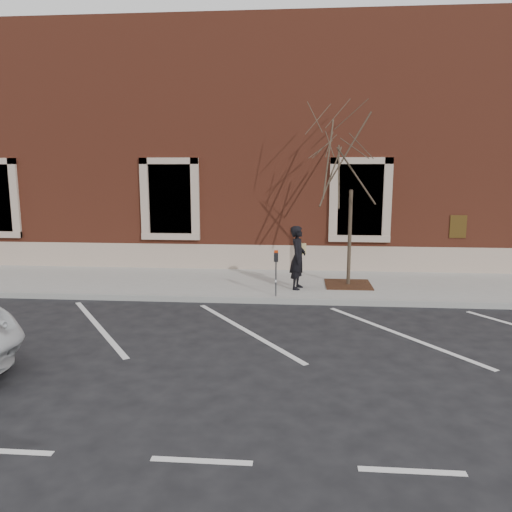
{
  "coord_description": "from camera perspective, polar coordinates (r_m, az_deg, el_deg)",
  "views": [
    {
      "loc": [
        1.08,
        -12.23,
        3.36
      ],
      "look_at": [
        0.0,
        0.6,
        1.1
      ],
      "focal_mm": 35.0,
      "sensor_mm": 36.0,
      "label": 1
    }
  ],
  "objects": [
    {
      "name": "tree_grate",
      "position": [
        14.21,
        10.48,
        -3.2
      ],
      "size": [
        1.26,
        1.26,
        0.03
      ],
      "primitive_type": "cube",
      "color": "#472B16",
      "rests_on": "sidewalk_near"
    },
    {
      "name": "parking_meter",
      "position": [
        12.59,
        2.3,
        -0.99
      ],
      "size": [
        0.11,
        0.08,
        1.18
      ],
      "rotation": [
        0.0,
        0.0,
        0.05
      ],
      "color": "#595B60",
      "rests_on": "sidewalk_near"
    },
    {
      "name": "sidewalk_near",
      "position": [
        14.4,
        0.38,
        -3.23
      ],
      "size": [
        40.0,
        3.5,
        0.15
      ],
      "primitive_type": "cube",
      "color": "#B3AFA8",
      "rests_on": "ground"
    },
    {
      "name": "building_civic",
      "position": [
        20.01,
        1.75,
        11.78
      ],
      "size": [
        40.0,
        8.62,
        8.0
      ],
      "color": "brown",
      "rests_on": "ground"
    },
    {
      "name": "ground",
      "position": [
        12.73,
        -0.23,
        -5.35
      ],
      "size": [
        120.0,
        120.0,
        0.0
      ],
      "primitive_type": "plane",
      "color": "#28282B",
      "rests_on": "ground"
    },
    {
      "name": "man",
      "position": [
        13.42,
        4.81,
        -0.18
      ],
      "size": [
        0.54,
        0.7,
        1.71
      ],
      "primitive_type": "imported",
      "rotation": [
        0.0,
        0.0,
        1.34
      ],
      "color": "black",
      "rests_on": "sidewalk_near"
    },
    {
      "name": "parking_stripes",
      "position": [
        10.63,
        -1.28,
        -8.46
      ],
      "size": [
        28.0,
        4.4,
        0.01
      ],
      "primitive_type": null,
      "color": "silver",
      "rests_on": "ground"
    },
    {
      "name": "sapling",
      "position": [
        13.84,
        10.92,
        10.43
      ],
      "size": [
        2.89,
        2.89,
        4.81
      ],
      "color": "#4B402D",
      "rests_on": "sidewalk_near"
    },
    {
      "name": "curb_near",
      "position": [
        12.66,
        -0.25,
        -5.08
      ],
      "size": [
        40.0,
        0.12,
        0.15
      ],
      "primitive_type": "cube",
      "color": "#9E9E99",
      "rests_on": "ground"
    }
  ]
}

